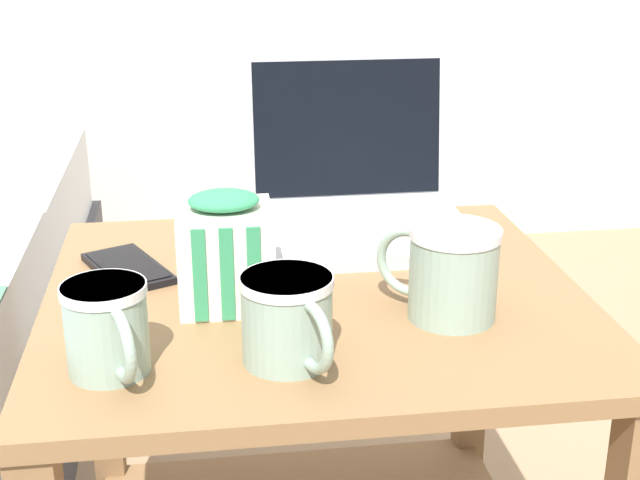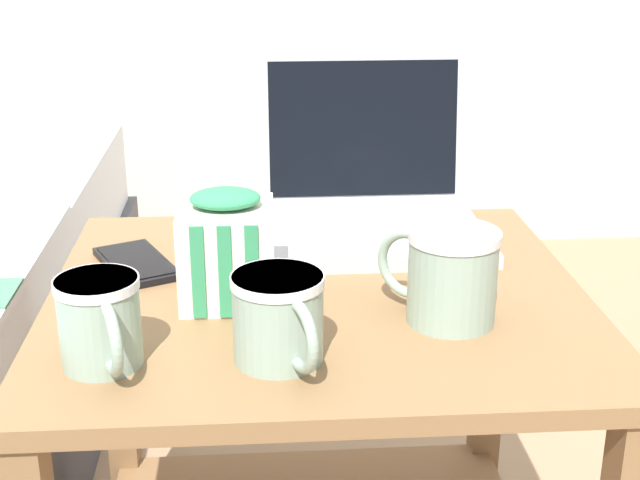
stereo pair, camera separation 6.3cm
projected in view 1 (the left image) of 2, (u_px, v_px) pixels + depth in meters
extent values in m
cube|color=olive|center=(315.00, 299.00, 1.07)|extent=(0.64, 0.58, 0.02)
cube|color=olive|center=(105.00, 404.00, 1.37)|extent=(0.04, 0.04, 0.53)
cube|color=olive|center=(471.00, 378.00, 1.44)|extent=(0.04, 0.04, 0.53)
cube|color=#B7BABC|center=(362.00, 234.00, 1.22)|extent=(0.30, 0.23, 0.02)
cube|color=silver|center=(360.00, 223.00, 1.23)|extent=(0.26, 0.12, 0.00)
cube|color=silver|center=(371.00, 243.00, 1.16)|extent=(0.09, 0.05, 0.00)
cube|color=#B7BABC|center=(347.00, 128.00, 1.30)|extent=(0.30, 0.04, 0.22)
cube|color=black|center=(348.00, 128.00, 1.29)|extent=(0.27, 0.03, 0.19)
cube|color=orange|center=(387.00, 126.00, 1.31)|extent=(0.03, 0.01, 0.04)
cube|color=yellow|center=(297.00, 114.00, 1.29)|extent=(0.03, 0.01, 0.03)
cube|color=green|center=(385.00, 108.00, 1.30)|extent=(0.03, 0.01, 0.04)
cube|color=blue|center=(296.00, 92.00, 1.28)|extent=(0.03, 0.00, 0.02)
cylinder|color=#8CA593|center=(287.00, 319.00, 0.88)|extent=(0.09, 0.09, 0.09)
cylinder|color=silver|center=(286.00, 281.00, 0.87)|extent=(0.09, 0.09, 0.01)
cylinder|color=black|center=(287.00, 290.00, 0.87)|extent=(0.08, 0.08, 0.01)
torus|color=#8CA593|center=(312.00, 337.00, 0.84)|extent=(0.04, 0.07, 0.07)
cylinder|color=#8CA593|center=(453.00, 273.00, 0.98)|extent=(0.10, 0.10, 0.10)
cylinder|color=silver|center=(456.00, 233.00, 0.96)|extent=(0.10, 0.10, 0.01)
cylinder|color=black|center=(455.00, 240.00, 0.96)|extent=(0.09, 0.09, 0.01)
torus|color=#8CA593|center=(409.00, 262.00, 1.00)|extent=(0.07, 0.06, 0.08)
cylinder|color=#8CA593|center=(107.00, 328.00, 0.86)|extent=(0.08, 0.08, 0.09)
cylinder|color=silver|center=(103.00, 290.00, 0.85)|extent=(0.08, 0.08, 0.01)
cylinder|color=black|center=(104.00, 298.00, 0.85)|extent=(0.07, 0.07, 0.01)
torus|color=#8CA593|center=(120.00, 345.00, 0.82)|extent=(0.04, 0.07, 0.07)
cube|color=silver|center=(226.00, 256.00, 1.01)|extent=(0.11, 0.11, 0.11)
cube|color=#338C59|center=(200.00, 276.00, 0.96)|extent=(0.01, 0.00, 0.11)
cube|color=#338C59|center=(227.00, 275.00, 0.96)|extent=(0.01, 0.00, 0.11)
cube|color=#338C59|center=(254.00, 273.00, 0.96)|extent=(0.01, 0.00, 0.11)
ellipsoid|color=#338C59|center=(224.00, 200.00, 0.99)|extent=(0.08, 0.07, 0.02)
cube|color=black|center=(128.00, 268.00, 1.12)|extent=(0.13, 0.16, 0.01)
cube|color=black|center=(128.00, 265.00, 1.11)|extent=(0.11, 0.14, 0.00)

